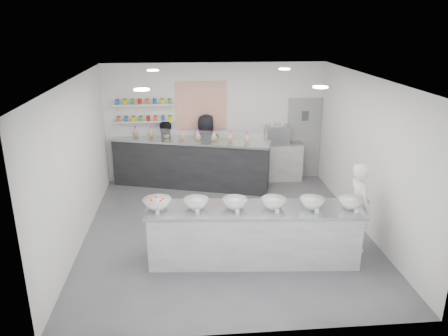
# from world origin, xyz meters

# --- Properties ---
(floor) EXTENTS (6.00, 6.00, 0.00)m
(floor) POSITION_xyz_m (0.00, 0.00, 0.00)
(floor) COLOR #515156
(floor) RESTS_ON ground
(ceiling) EXTENTS (6.00, 6.00, 0.00)m
(ceiling) POSITION_xyz_m (0.00, 0.00, 3.00)
(ceiling) COLOR white
(ceiling) RESTS_ON floor
(back_wall) EXTENTS (5.50, 0.00, 5.50)m
(back_wall) POSITION_xyz_m (0.00, 3.00, 1.50)
(back_wall) COLOR white
(back_wall) RESTS_ON floor
(left_wall) EXTENTS (0.00, 6.00, 6.00)m
(left_wall) POSITION_xyz_m (-2.75, 0.00, 1.50)
(left_wall) COLOR white
(left_wall) RESTS_ON floor
(right_wall) EXTENTS (0.00, 6.00, 6.00)m
(right_wall) POSITION_xyz_m (2.75, 0.00, 1.50)
(right_wall) COLOR white
(right_wall) RESTS_ON floor
(back_door) EXTENTS (0.88, 0.04, 2.10)m
(back_door) POSITION_xyz_m (2.30, 2.97, 1.05)
(back_door) COLOR gray
(back_door) RESTS_ON floor
(pattern_panel) EXTENTS (1.25, 0.03, 1.20)m
(pattern_panel) POSITION_xyz_m (-0.35, 2.98, 1.95)
(pattern_panel) COLOR #E86138
(pattern_panel) RESTS_ON back_wall
(jar_shelf_lower) EXTENTS (1.45, 0.22, 0.04)m
(jar_shelf_lower) POSITION_xyz_m (-1.75, 2.90, 1.60)
(jar_shelf_lower) COLOR silver
(jar_shelf_lower) RESTS_ON back_wall
(jar_shelf_upper) EXTENTS (1.45, 0.22, 0.04)m
(jar_shelf_upper) POSITION_xyz_m (-1.75, 2.90, 2.02)
(jar_shelf_upper) COLOR silver
(jar_shelf_upper) RESTS_ON back_wall
(preserve_jars) EXTENTS (1.45, 0.10, 0.56)m
(preserve_jars) POSITION_xyz_m (-1.75, 2.88, 1.88)
(preserve_jars) COLOR #E45634
(preserve_jars) RESTS_ON jar_shelf_lower
(downlight_0) EXTENTS (0.24, 0.24, 0.02)m
(downlight_0) POSITION_xyz_m (-1.40, -1.00, 2.98)
(downlight_0) COLOR white
(downlight_0) RESTS_ON ceiling
(downlight_1) EXTENTS (0.24, 0.24, 0.02)m
(downlight_1) POSITION_xyz_m (1.40, -1.00, 2.98)
(downlight_1) COLOR white
(downlight_1) RESTS_ON ceiling
(downlight_2) EXTENTS (0.24, 0.24, 0.02)m
(downlight_2) POSITION_xyz_m (-1.40, 1.60, 2.98)
(downlight_2) COLOR white
(downlight_2) RESTS_ON ceiling
(downlight_3) EXTENTS (0.24, 0.24, 0.02)m
(downlight_3) POSITION_xyz_m (1.40, 1.60, 2.98)
(downlight_3) COLOR white
(downlight_3) RESTS_ON ceiling
(prep_counter) EXTENTS (3.69, 1.10, 0.99)m
(prep_counter) POSITION_xyz_m (0.36, -1.14, 0.50)
(prep_counter) COLOR #A4A49F
(prep_counter) RESTS_ON floor
(back_bar) EXTENTS (3.95, 1.81, 1.21)m
(back_bar) POSITION_xyz_m (-0.65, 2.52, 0.61)
(back_bar) COLOR black
(back_bar) RESTS_ON floor
(sneeze_guard) EXTENTS (3.69, 1.12, 0.33)m
(sneeze_guard) POSITION_xyz_m (-0.75, 2.19, 1.38)
(sneeze_guard) COLOR white
(sneeze_guard) RESTS_ON back_bar
(espresso_ledge) EXTENTS (1.35, 0.43, 1.00)m
(espresso_ledge) POSITION_xyz_m (1.55, 2.78, 0.50)
(espresso_ledge) COLOR #A4A49F
(espresso_ledge) RESTS_ON floor
(espresso_machine) EXTENTS (0.58, 0.40, 0.44)m
(espresso_machine) POSITION_xyz_m (1.55, 2.78, 1.22)
(espresso_machine) COLOR #93969E
(espresso_machine) RESTS_ON espresso_ledge
(cup_stacks) EXTENTS (0.26, 0.24, 0.35)m
(cup_stacks) POSITION_xyz_m (1.35, 2.78, 1.18)
(cup_stacks) COLOR #B8B288
(cup_stacks) RESTS_ON espresso_ledge
(prep_bowls) EXTENTS (3.70, 0.80, 0.17)m
(prep_bowls) POSITION_xyz_m (0.36, -1.14, 1.08)
(prep_bowls) COLOR white
(prep_bowls) RESTS_ON prep_counter
(label_cards) EXTENTS (3.31, 0.04, 0.07)m
(label_cards) POSITION_xyz_m (0.40, -1.67, 1.03)
(label_cards) COLOR white
(label_cards) RESTS_ON prep_counter
(cookie_bags) EXTENTS (2.87, 0.99, 0.27)m
(cookie_bags) POSITION_xyz_m (-0.65, 2.52, 1.34)
(cookie_bags) COLOR #FF83C8
(cookie_bags) RESTS_ON back_bar
(woman_prep) EXTENTS (0.43, 0.62, 1.63)m
(woman_prep) POSITION_xyz_m (2.30, -0.87, 0.82)
(woman_prep) COLOR white
(woman_prep) RESTS_ON floor
(staff_left) EXTENTS (0.94, 0.83, 1.62)m
(staff_left) POSITION_xyz_m (-1.29, 2.77, 0.81)
(staff_left) COLOR black
(staff_left) RESTS_ON floor
(staff_right) EXTENTS (0.89, 0.61, 1.77)m
(staff_right) POSITION_xyz_m (-0.25, 2.77, 0.89)
(staff_right) COLOR black
(staff_right) RESTS_ON floor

